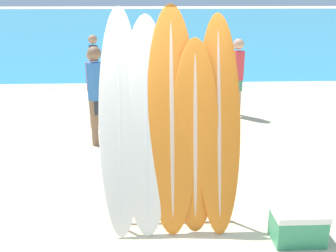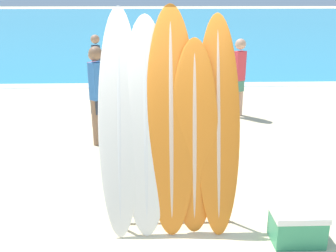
{
  "view_description": "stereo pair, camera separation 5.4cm",
  "coord_description": "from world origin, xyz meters",
  "px_view_note": "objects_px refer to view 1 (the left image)",
  "views": [
    {
      "loc": [
        0.01,
        -3.85,
        2.65
      ],
      "look_at": [
        0.23,
        1.1,
        0.96
      ],
      "focal_mm": 42.0,
      "sensor_mm": 36.0,
      "label": 1
    },
    {
      "loc": [
        0.06,
        -3.86,
        2.65
      ],
      "look_at": [
        0.23,
        1.1,
        0.96
      ],
      "focal_mm": 42.0,
      "sensor_mm": 36.0,
      "label": 2
    }
  ],
  "objects_px": {
    "surfboard_slot_0": "(120,122)",
    "person_far_right": "(96,92)",
    "surfboard_slot_1": "(147,126)",
    "person_near_water": "(237,75)",
    "surfboard_slot_4": "(219,125)",
    "cooler_box": "(298,225)",
    "surfboard_slot_2": "(172,121)",
    "surfboard_slot_3": "(195,137)",
    "surfboard_rack": "(171,185)",
    "person_mid_beach": "(94,65)",
    "person_far_left": "(94,86)"
  },
  "relations": [
    {
      "from": "surfboard_slot_0",
      "to": "person_far_right",
      "type": "xyz_separation_m",
      "value": [
        -0.61,
        2.6,
        -0.29
      ]
    },
    {
      "from": "surfboard_slot_1",
      "to": "person_near_water",
      "type": "relative_size",
      "value": 1.42
    },
    {
      "from": "surfboard_slot_4",
      "to": "cooler_box",
      "type": "relative_size",
      "value": 4.25
    },
    {
      "from": "surfboard_slot_2",
      "to": "person_near_water",
      "type": "distance_m",
      "value": 4.57
    },
    {
      "from": "surfboard_slot_2",
      "to": "cooler_box",
      "type": "distance_m",
      "value": 1.82
    },
    {
      "from": "surfboard_slot_1",
      "to": "surfboard_slot_3",
      "type": "distance_m",
      "value": 0.56
    },
    {
      "from": "person_far_right",
      "to": "surfboard_slot_2",
      "type": "bearing_deg",
      "value": 65.38
    },
    {
      "from": "surfboard_rack",
      "to": "person_near_water",
      "type": "distance_m",
      "value": 4.64
    },
    {
      "from": "surfboard_slot_0",
      "to": "surfboard_slot_4",
      "type": "xyz_separation_m",
      "value": [
        1.12,
        -0.01,
        -0.04
      ]
    },
    {
      "from": "surfboard_rack",
      "to": "surfboard_slot_0",
      "type": "distance_m",
      "value": 0.96
    },
    {
      "from": "person_near_water",
      "to": "person_mid_beach",
      "type": "relative_size",
      "value": 1.03
    },
    {
      "from": "surfboard_slot_1",
      "to": "person_mid_beach",
      "type": "height_order",
      "value": "surfboard_slot_1"
    },
    {
      "from": "surfboard_slot_3",
      "to": "person_mid_beach",
      "type": "height_order",
      "value": "surfboard_slot_3"
    },
    {
      "from": "surfboard_rack",
      "to": "cooler_box",
      "type": "relative_size",
      "value": 2.52
    },
    {
      "from": "person_near_water",
      "to": "person_far_right",
      "type": "bearing_deg",
      "value": -0.76
    },
    {
      "from": "surfboard_slot_2",
      "to": "person_far_left",
      "type": "relative_size",
      "value": 1.61
    },
    {
      "from": "person_far_left",
      "to": "cooler_box",
      "type": "bearing_deg",
      "value": -104.71
    },
    {
      "from": "surfboard_slot_3",
      "to": "cooler_box",
      "type": "bearing_deg",
      "value": -21.54
    },
    {
      "from": "surfboard_slot_0",
      "to": "surfboard_slot_1",
      "type": "bearing_deg",
      "value": -3.12
    },
    {
      "from": "surfboard_slot_1",
      "to": "surfboard_slot_2",
      "type": "distance_m",
      "value": 0.29
    },
    {
      "from": "surfboard_slot_0",
      "to": "person_far_left",
      "type": "bearing_deg",
      "value": 102.51
    },
    {
      "from": "surfboard_slot_3",
      "to": "surfboard_slot_1",
      "type": "bearing_deg",
      "value": 174.64
    },
    {
      "from": "surfboard_slot_0",
      "to": "surfboard_slot_1",
      "type": "height_order",
      "value": "surfboard_slot_0"
    },
    {
      "from": "person_far_left",
      "to": "person_far_right",
      "type": "distance_m",
      "value": 1.06
    },
    {
      "from": "surfboard_slot_1",
      "to": "surfboard_slot_4",
      "type": "bearing_deg",
      "value": 0.28
    },
    {
      "from": "person_mid_beach",
      "to": "surfboard_slot_3",
      "type": "bearing_deg",
      "value": -7.24
    },
    {
      "from": "surfboard_slot_1",
      "to": "cooler_box",
      "type": "distance_m",
      "value": 2.02
    },
    {
      "from": "person_near_water",
      "to": "cooler_box",
      "type": "bearing_deg",
      "value": 56.21
    },
    {
      "from": "surfboard_slot_0",
      "to": "person_mid_beach",
      "type": "height_order",
      "value": "surfboard_slot_0"
    },
    {
      "from": "surfboard_slot_1",
      "to": "person_far_left",
      "type": "height_order",
      "value": "surfboard_slot_1"
    },
    {
      "from": "person_near_water",
      "to": "person_far_right",
      "type": "relative_size",
      "value": 0.97
    },
    {
      "from": "surfboard_slot_0",
      "to": "cooler_box",
      "type": "bearing_deg",
      "value": -14.54
    },
    {
      "from": "surfboard_slot_0",
      "to": "surfboard_slot_4",
      "type": "distance_m",
      "value": 1.12
    },
    {
      "from": "surfboard_slot_4",
      "to": "person_far_right",
      "type": "bearing_deg",
      "value": 123.55
    },
    {
      "from": "person_mid_beach",
      "to": "person_far_right",
      "type": "height_order",
      "value": "person_far_right"
    },
    {
      "from": "surfboard_slot_0",
      "to": "person_mid_beach",
      "type": "relative_size",
      "value": 1.51
    },
    {
      "from": "surfboard_slot_0",
      "to": "cooler_box",
      "type": "distance_m",
      "value": 2.3
    },
    {
      "from": "surfboard_slot_2",
      "to": "cooler_box",
      "type": "relative_size",
      "value": 4.43
    },
    {
      "from": "person_far_right",
      "to": "surfboard_slot_4",
      "type": "bearing_deg",
      "value": 74.36
    },
    {
      "from": "surfboard_slot_0",
      "to": "person_mid_beach",
      "type": "distance_m",
      "value": 5.84
    },
    {
      "from": "person_mid_beach",
      "to": "person_far_left",
      "type": "distance_m",
      "value": 2.12
    },
    {
      "from": "surfboard_rack",
      "to": "cooler_box",
      "type": "distance_m",
      "value": 1.49
    },
    {
      "from": "surfboard_rack",
      "to": "surfboard_slot_4",
      "type": "relative_size",
      "value": 0.59
    },
    {
      "from": "person_far_right",
      "to": "person_mid_beach",
      "type": "bearing_deg",
      "value": -130.9
    },
    {
      "from": "surfboard_slot_2",
      "to": "person_far_left",
      "type": "distance_m",
      "value": 3.93
    },
    {
      "from": "surfboard_slot_0",
      "to": "person_far_left",
      "type": "relative_size",
      "value": 1.59
    },
    {
      "from": "surfboard_slot_3",
      "to": "surfboard_slot_0",
      "type": "bearing_deg",
      "value": 175.42
    },
    {
      "from": "surfboard_rack",
      "to": "surfboard_slot_2",
      "type": "height_order",
      "value": "surfboard_slot_2"
    },
    {
      "from": "surfboard_slot_1",
      "to": "person_mid_beach",
      "type": "xyz_separation_m",
      "value": [
        -1.37,
        5.75,
        -0.31
      ]
    },
    {
      "from": "surfboard_slot_2",
      "to": "person_near_water",
      "type": "bearing_deg",
      "value": 68.58
    }
  ]
}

